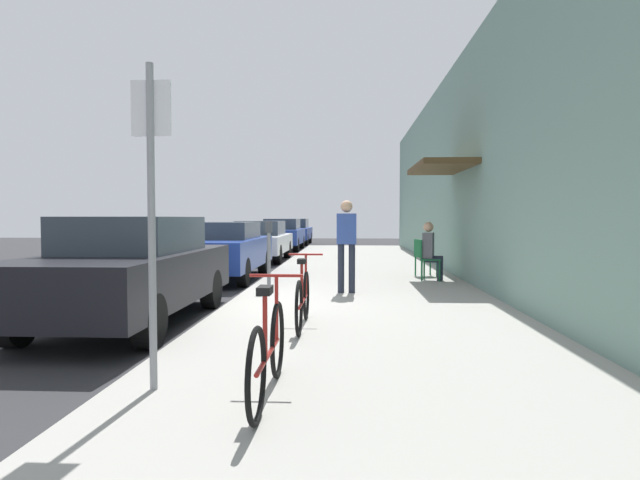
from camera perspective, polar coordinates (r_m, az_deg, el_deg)
ground_plane at (r=8.73m, az=-10.06°, el=-7.53°), size 60.00×60.00×0.00m
sidewalk_slab at (r=10.48m, az=4.63°, el=-5.50°), size 4.50×32.00×0.12m
building_facade at (r=10.78m, az=17.64°, el=8.18°), size 1.40×32.00×5.21m
parked_car_0 at (r=7.92m, az=-19.73°, el=-2.98°), size 1.80×4.40×1.52m
parked_car_1 at (r=13.06m, az=-10.50°, el=-0.98°), size 1.80×4.40×1.40m
parked_car_2 at (r=18.52m, az=-6.45°, el=-0.02°), size 1.80×4.40×1.39m
parked_car_3 at (r=24.54m, az=-4.10°, el=0.65°), size 1.80×4.40×1.45m
parked_car_4 at (r=29.81m, az=-2.83°, el=0.96°), size 1.80×4.40×1.45m
parking_meter at (r=10.12m, az=-5.54°, el=-1.08°), size 0.12×0.10×1.32m
street_sign at (r=4.42m, az=-17.72°, el=4.08°), size 0.32×0.06×2.60m
bicycle_0 at (r=4.16m, az=-5.60°, el=-11.84°), size 0.46×1.71×0.90m
bicycle_1 at (r=6.70m, az=-1.86°, el=-6.37°), size 0.46×1.71×0.90m
cafe_chair_0 at (r=11.92m, az=11.59°, el=-1.86°), size 0.54×0.54×0.87m
seated_patron_0 at (r=11.90m, az=11.88°, el=-0.94°), size 0.50×0.45×1.29m
cafe_chair_1 at (r=12.72m, az=11.05°, el=-1.59°), size 0.54×0.54×0.87m
pedestrian_standing at (r=9.69m, az=2.88°, el=0.15°), size 0.36×0.22×1.70m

